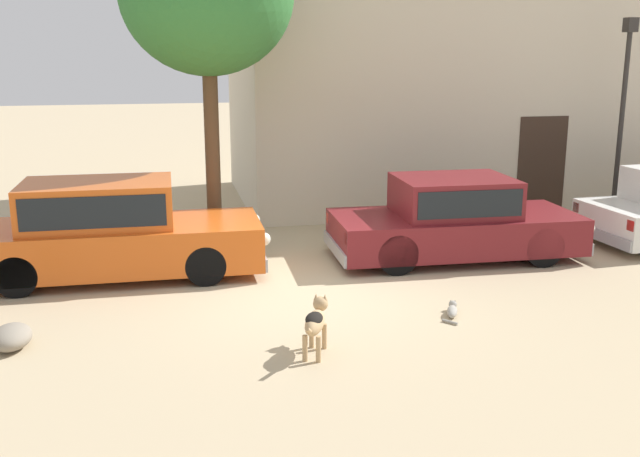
# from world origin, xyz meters

# --- Properties ---
(ground_plane) EXTENTS (80.00, 80.00, 0.00)m
(ground_plane) POSITION_xyz_m (0.00, 0.00, 0.00)
(ground_plane) COLOR tan
(parked_sedan_nearest) EXTENTS (4.65, 1.76, 1.51)m
(parked_sedan_nearest) POSITION_xyz_m (-2.77, 1.42, 0.76)
(parked_sedan_nearest) COLOR #D15619
(parked_sedan_nearest) RESTS_ON ground_plane
(parked_sedan_second) EXTENTS (4.32, 1.90, 1.39)m
(parked_sedan_second) POSITION_xyz_m (2.88, 1.28, 0.68)
(parked_sedan_second) COLOR maroon
(parked_sedan_second) RESTS_ON ground_plane
(apartment_block) EXTENTS (17.49, 5.33, 9.11)m
(apartment_block) POSITION_xyz_m (8.64, 6.78, 4.56)
(apartment_block) COLOR beige
(apartment_block) RESTS_ON ground_plane
(stray_dog_spotted) EXTENTS (0.46, 0.95, 0.62)m
(stray_dog_spotted) POSITION_xyz_m (-0.27, -2.22, 0.40)
(stray_dog_spotted) COLOR tan
(stray_dog_spotted) RESTS_ON ground_plane
(stray_cat) EXTENTS (0.36, 0.60, 0.16)m
(stray_cat) POSITION_xyz_m (1.78, -1.38, 0.07)
(stray_cat) COLOR gray
(stray_cat) RESTS_ON ground_plane
(street_lamp) EXTENTS (0.22, 0.22, 4.08)m
(street_lamp) POSITION_xyz_m (7.24, 3.25, 2.59)
(street_lamp) COLOR #2D2B28
(street_lamp) RESTS_ON ground_plane
(rubble_pile) EXTENTS (0.51, 0.67, 0.29)m
(rubble_pile) POSITION_xyz_m (-3.78, -1.31, 0.14)
(rubble_pile) COLOR gray
(rubble_pile) RESTS_ON ground_plane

